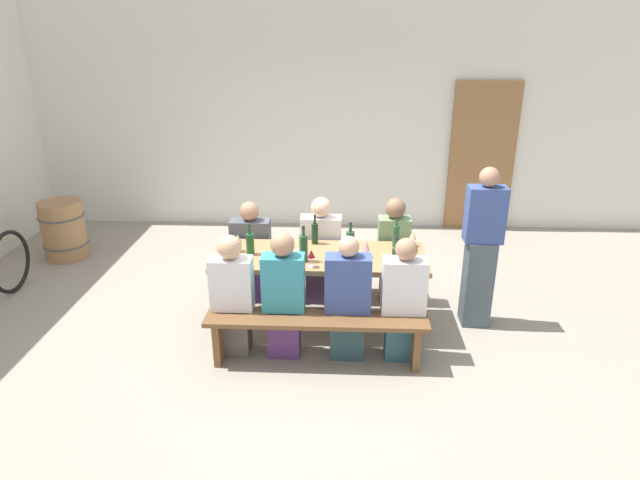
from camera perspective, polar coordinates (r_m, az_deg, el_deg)
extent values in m
plane|color=gray|center=(5.53, 0.00, -8.71)|extent=(24.00, 24.00, 0.00)
cube|color=silver|center=(7.90, 1.04, 12.88)|extent=(14.00, 0.20, 3.20)
cube|color=olive|center=(8.10, 16.55, 8.26)|extent=(0.90, 0.06, 2.10)
cube|color=#9E7247|center=(5.20, 0.00, -1.79)|extent=(2.02, 0.75, 0.05)
cylinder|color=#9E7247|center=(5.20, -10.51, -6.76)|extent=(0.07, 0.07, 0.70)
cylinder|color=#9E7247|center=(5.12, 10.35, -7.21)|extent=(0.07, 0.07, 0.70)
cylinder|color=#9E7247|center=(5.76, -9.15, -3.79)|extent=(0.07, 0.07, 0.70)
cylinder|color=#9E7247|center=(5.69, 9.57, -4.15)|extent=(0.07, 0.07, 0.70)
cube|color=brown|center=(4.73, -0.38, -8.33)|extent=(1.92, 0.30, 0.04)
cube|color=brown|center=(4.96, -10.50, -10.23)|extent=(0.06, 0.24, 0.41)
cube|color=brown|center=(4.88, 9.93, -10.73)|extent=(0.06, 0.24, 0.41)
cube|color=brown|center=(5.94, 0.30, -1.83)|extent=(1.92, 0.30, 0.04)
cube|color=brown|center=(6.12, -7.78, -3.60)|extent=(0.06, 0.24, 0.41)
cube|color=brown|center=(6.06, 8.45, -3.91)|extent=(0.06, 0.24, 0.41)
cylinder|color=#234C2D|center=(5.16, 3.17, -0.33)|extent=(0.08, 0.08, 0.23)
cylinder|color=#234C2D|center=(5.11, 3.21, 1.27)|extent=(0.03, 0.03, 0.08)
cylinder|color=black|center=(5.09, 3.22, 1.76)|extent=(0.03, 0.03, 0.01)
cylinder|color=#234C2D|center=(4.90, 7.87, -1.92)|extent=(0.07, 0.07, 0.20)
cylinder|color=#234C2D|center=(4.85, 7.95, -0.36)|extent=(0.02, 0.02, 0.09)
cylinder|color=black|center=(4.83, 7.98, 0.18)|extent=(0.03, 0.03, 0.01)
cylinder|color=#234C2D|center=(5.40, 7.93, 0.43)|extent=(0.07, 0.07, 0.22)
cylinder|color=#234C2D|center=(5.35, 8.01, 1.88)|extent=(0.02, 0.02, 0.08)
cylinder|color=black|center=(5.34, 8.04, 2.33)|extent=(0.03, 0.03, 0.01)
cylinder|color=#194723|center=(5.21, -7.30, -0.44)|extent=(0.08, 0.08, 0.20)
cylinder|color=#194723|center=(5.16, -7.37, 1.05)|extent=(0.03, 0.03, 0.09)
cylinder|color=black|center=(5.14, -7.40, 1.55)|extent=(0.03, 0.03, 0.01)
cylinder|color=#234C2D|center=(5.00, -1.72, -0.91)|extent=(0.08, 0.08, 0.25)
cylinder|color=#234C2D|center=(4.94, -1.74, 0.87)|extent=(0.03, 0.03, 0.08)
cylinder|color=black|center=(4.93, -1.75, 1.38)|extent=(0.03, 0.03, 0.01)
cylinder|color=#143319|center=(5.42, -0.54, 0.66)|extent=(0.07, 0.07, 0.21)
cylinder|color=#143319|center=(5.37, -0.55, 2.10)|extent=(0.02, 0.02, 0.08)
cylinder|color=black|center=(5.35, -0.55, 2.57)|extent=(0.03, 0.03, 0.01)
cylinder|color=silver|center=(5.31, -2.19, -1.00)|extent=(0.06, 0.06, 0.01)
cylinder|color=silver|center=(5.29, -2.19, -0.60)|extent=(0.01, 0.01, 0.07)
cone|color=beige|center=(5.26, -2.21, 0.26)|extent=(0.07, 0.07, 0.10)
cylinder|color=silver|center=(5.47, 9.59, -0.60)|extent=(0.06, 0.06, 0.01)
cylinder|color=silver|center=(5.45, 9.62, -0.22)|extent=(0.01, 0.01, 0.07)
cone|color=beige|center=(5.43, 9.67, 0.51)|extent=(0.07, 0.07, 0.08)
cylinder|color=silver|center=(4.93, -0.91, -2.80)|extent=(0.06, 0.06, 0.01)
cylinder|color=silver|center=(4.91, -0.92, -2.29)|extent=(0.01, 0.01, 0.09)
cone|color=maroon|center=(4.88, -0.92, -1.43)|extent=(0.07, 0.07, 0.07)
cylinder|color=silver|center=(5.32, -8.51, -1.16)|extent=(0.06, 0.06, 0.01)
cylinder|color=silver|center=(5.31, -8.53, -0.70)|extent=(0.01, 0.01, 0.08)
cone|color=beige|center=(5.28, -8.58, 0.15)|extent=(0.07, 0.07, 0.09)
cylinder|color=silver|center=(5.15, 4.82, -1.76)|extent=(0.06, 0.06, 0.01)
cylinder|color=silver|center=(5.14, 4.83, -1.40)|extent=(0.01, 0.01, 0.06)
cone|color=#D18C93|center=(5.11, 4.86, -0.61)|extent=(0.07, 0.07, 0.09)
cube|color=#534B45|center=(5.05, -8.89, -9.21)|extent=(0.27, 0.24, 0.45)
cube|color=silver|center=(4.83, -9.20, -4.50)|extent=(0.37, 0.20, 0.47)
sphere|color=tan|center=(4.69, -9.45, -0.74)|extent=(0.21, 0.21, 0.21)
cube|color=#532D61|center=(4.98, -3.71, -9.43)|extent=(0.28, 0.24, 0.45)
cube|color=teal|center=(4.75, -3.85, -4.47)|extent=(0.37, 0.20, 0.51)
sphere|color=#A87A5B|center=(4.61, -3.96, -0.46)|extent=(0.21, 0.21, 0.21)
cube|color=#284247|center=(4.96, 2.83, -9.59)|extent=(0.30, 0.24, 0.45)
cube|color=#384C8C|center=(4.73, 2.93, -4.57)|extent=(0.40, 0.20, 0.51)
sphere|color=tan|center=(4.58, 3.01, -0.67)|extent=(0.18, 0.18, 0.18)
cube|color=#2C5661|center=(4.98, 8.47, -9.63)|extent=(0.29, 0.24, 0.45)
cube|color=silver|center=(4.76, 8.77, -4.76)|extent=(0.38, 0.20, 0.49)
sphere|color=#A87A5B|center=(4.62, 9.01, -0.95)|extent=(0.19, 0.19, 0.19)
cube|color=#462966|center=(5.96, -7.04, -4.06)|extent=(0.31, 0.24, 0.45)
cube|color=#4C515B|center=(5.79, -7.24, -0.04)|extent=(0.41, 0.20, 0.45)
sphere|color=#A87A5B|center=(5.68, -7.39, 3.00)|extent=(0.20, 0.20, 0.20)
cube|color=#553D61|center=(5.89, 0.10, -4.24)|extent=(0.31, 0.24, 0.45)
cube|color=silver|center=(5.70, 0.11, 0.06)|extent=(0.42, 0.20, 0.50)
sphere|color=beige|center=(5.58, 0.11, 3.44)|extent=(0.21, 0.21, 0.21)
cube|color=brown|center=(5.91, 7.48, -4.35)|extent=(0.25, 0.24, 0.45)
cube|color=#729966|center=(5.72, 7.71, -0.06)|extent=(0.33, 0.20, 0.50)
sphere|color=#846047|center=(5.60, 7.88, 3.31)|extent=(0.21, 0.21, 0.21)
cube|color=#47545B|center=(5.57, 16.09, -4.30)|extent=(0.27, 0.24, 0.87)
cube|color=#384C8C|center=(5.31, 16.87, 2.56)|extent=(0.35, 0.20, 0.53)
sphere|color=#A87A5B|center=(5.21, 17.29, 6.30)|extent=(0.18, 0.18, 0.18)
cylinder|color=#9E7247|center=(7.64, -25.18, 0.98)|extent=(0.52, 0.52, 0.74)
torus|color=#4C4C51|center=(7.59, -25.40, 2.29)|extent=(0.56, 0.56, 0.02)
torus|color=#4C4C51|center=(7.70, -24.97, -0.31)|extent=(0.56, 0.56, 0.02)
torus|color=black|center=(6.93, -29.61, -2.00)|extent=(0.05, 0.70, 0.70)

